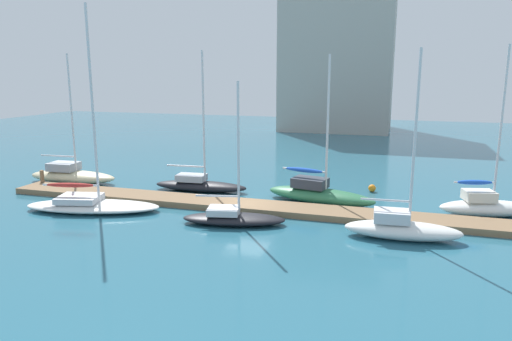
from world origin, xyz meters
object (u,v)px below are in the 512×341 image
harbor_building_distant (338,54)px  sailboat_1 (91,203)px  mooring_buoy_orange (372,188)px  sailboat_2 (199,184)px  sailboat_4 (319,193)px  sailboat_6 (486,205)px  sailboat_0 (72,175)px  sailboat_3 (233,217)px  sailboat_5 (401,227)px

harbor_building_distant → sailboat_1: bearing=-100.5°
mooring_buoy_orange → sailboat_2: bearing=-164.0°
sailboat_4 → sailboat_6: 9.78m
sailboat_0 → harbor_building_distant: harbor_building_distant is taller
sailboat_1 → mooring_buoy_orange: bearing=18.2°
sailboat_0 → sailboat_1: (5.97, -5.86, -0.14)m
sailboat_0 → sailboat_3: 16.06m
sailboat_0 → sailboat_2: bearing=-0.7°
sailboat_1 → harbor_building_distant: (8.53, 46.17, 10.34)m
sailboat_2 → mooring_buoy_orange: sailboat_2 is taller
sailboat_4 → sailboat_5: 7.41m
sailboat_3 → mooring_buoy_orange: 11.78m
sailboat_3 → harbor_building_distant: size_ratio=0.36×
sailboat_4 → sailboat_0: bearing=-168.3°
sailboat_6 → mooring_buoy_orange: bearing=136.5°
sailboat_1 → sailboat_5: bearing=-11.8°
sailboat_0 → mooring_buoy_orange: bearing=6.5°
sailboat_0 → harbor_building_distant: bearing=66.9°
sailboat_3 → sailboat_6: size_ratio=0.80×
sailboat_5 → mooring_buoy_orange: size_ratio=17.80×
sailboat_0 → sailboat_4: bearing=-3.5°
harbor_building_distant → sailboat_3: bearing=-89.4°
sailboat_1 → sailboat_6: (22.60, 5.89, 0.17)m
sailboat_4 → harbor_building_distant: 41.86m
sailboat_1 → sailboat_5: size_ratio=1.28×
sailboat_0 → sailboat_2: (10.28, 0.48, -0.09)m
sailboat_0 → sailboat_3: bearing=-24.3°
sailboat_4 → sailboat_5: (5.07, -5.40, -0.05)m
sailboat_3 → sailboat_6: 14.75m
sailboat_0 → sailboat_1: size_ratio=0.80×
sailboat_4 → sailboat_6: bearing=12.5°
sailboat_0 → sailboat_1: bearing=-47.8°
sailboat_5 → harbor_building_distant: harbor_building_distant is taller
sailboat_2 → sailboat_6: 18.29m
mooring_buoy_orange → sailboat_4: bearing=-128.7°
sailboat_1 → mooring_buoy_orange: sailboat_1 is taller
sailboat_1 → sailboat_3: size_ratio=1.54×
sailboat_4 → harbor_building_distant: size_ratio=0.43×
sailboat_2 → harbor_building_distant: size_ratio=0.44×
sailboat_1 → sailboat_4: size_ratio=1.29×
sailboat_4 → mooring_buoy_orange: 4.97m
sailboat_0 → mooring_buoy_orange: sailboat_0 is taller
sailboat_0 → harbor_building_distant: 44.04m
sailboat_3 → sailboat_5: size_ratio=0.83×
sailboat_2 → harbor_building_distant: harbor_building_distant is taller
sailboat_4 → sailboat_6: (9.78, 0.10, -0.00)m
sailboat_3 → mooring_buoy_orange: (6.89, 9.55, -0.15)m
sailboat_5 → mooring_buoy_orange: sailboat_5 is taller
sailboat_6 → mooring_buoy_orange: (-6.68, 3.77, -0.38)m
sailboat_1 → sailboat_2: size_ratio=1.24×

